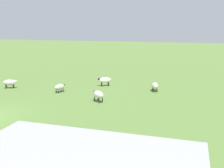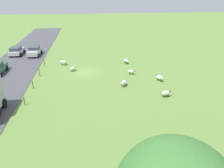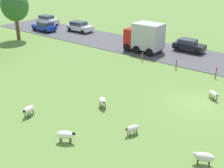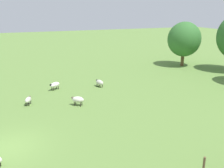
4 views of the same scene
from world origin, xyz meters
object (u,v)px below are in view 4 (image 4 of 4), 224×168
(sheep_3, at_px, (28,100))
(sheep_5, at_px, (55,85))
(sheep_6, at_px, (78,100))
(tree_2, at_px, (184,39))
(sheep_2, at_px, (100,82))

(sheep_3, distance_m, sheep_5, 4.42)
(sheep_6, relative_size, tree_2, 0.18)
(sheep_6, bearing_deg, sheep_2, 141.61)
(sheep_3, height_order, sheep_6, sheep_6)
(sheep_3, bearing_deg, sheep_5, 139.54)
(sheep_3, distance_m, sheep_6, 4.45)
(sheep_5, bearing_deg, sheep_6, 13.10)
(sheep_5, distance_m, tree_2, 20.34)
(sheep_5, bearing_deg, tree_2, 103.22)
(sheep_2, relative_size, sheep_6, 1.06)
(sheep_2, height_order, sheep_3, sheep_2)
(sheep_3, relative_size, tree_2, 0.18)
(sheep_5, xyz_separation_m, sheep_6, (5.16, 1.20, 0.00))
(sheep_5, height_order, tree_2, tree_2)
(sheep_2, height_order, tree_2, tree_2)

